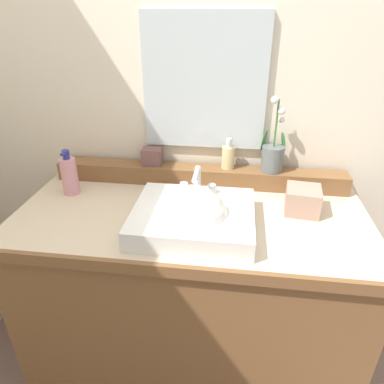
% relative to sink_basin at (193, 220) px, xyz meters
% --- Properties ---
extents(floor, '(3.04, 3.84, 0.10)m').
position_rel_sink_basin_xyz_m(floor, '(-0.02, 0.11, -0.96)').
color(floor, '#7A6058').
rests_on(floor, ground).
extents(wall_back, '(3.04, 0.20, 2.61)m').
position_rel_sink_basin_xyz_m(wall_back, '(-0.02, 0.54, 0.40)').
color(wall_back, beige).
rests_on(wall_back, ground).
extents(vanity_cabinet, '(1.39, 0.67, 0.88)m').
position_rel_sink_basin_xyz_m(vanity_cabinet, '(-0.02, 0.10, -0.47)').
color(vanity_cabinet, brown).
rests_on(vanity_cabinet, ground).
extents(back_ledge, '(1.31, 0.10, 0.08)m').
position_rel_sink_basin_xyz_m(back_ledge, '(-0.02, 0.37, 0.00)').
color(back_ledge, brown).
rests_on(back_ledge, vanity_cabinet).
extents(sink_basin, '(0.44, 0.38, 0.29)m').
position_rel_sink_basin_xyz_m(sink_basin, '(0.00, 0.00, 0.00)').
color(sink_basin, white).
rests_on(sink_basin, vanity_cabinet).
extents(potted_plant, '(0.12, 0.10, 0.33)m').
position_rel_sink_basin_xyz_m(potted_plant, '(0.30, 0.38, 0.12)').
color(potted_plant, slate).
rests_on(potted_plant, back_ledge).
extents(soap_dispenser, '(0.06, 0.06, 0.14)m').
position_rel_sink_basin_xyz_m(soap_dispenser, '(0.11, 0.39, 0.10)').
color(soap_dispenser, '#D2C087').
rests_on(soap_dispenser, back_ledge).
extents(trinket_box, '(0.09, 0.07, 0.07)m').
position_rel_sink_basin_xyz_m(trinket_box, '(-0.24, 0.38, 0.08)').
color(trinket_box, brown).
rests_on(trinket_box, back_ledge).
extents(lotion_bottle, '(0.07, 0.07, 0.20)m').
position_rel_sink_basin_xyz_m(lotion_bottle, '(-0.56, 0.21, 0.05)').
color(lotion_bottle, pink).
rests_on(lotion_bottle, vanity_cabinet).
extents(tissue_box, '(0.14, 0.14, 0.10)m').
position_rel_sink_basin_xyz_m(tissue_box, '(0.41, 0.18, 0.01)').
color(tissue_box, tan).
rests_on(tissue_box, vanity_cabinet).
extents(mirror, '(0.52, 0.02, 0.55)m').
position_rel_sink_basin_xyz_m(mirror, '(-0.01, 0.43, 0.40)').
color(mirror, silver).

